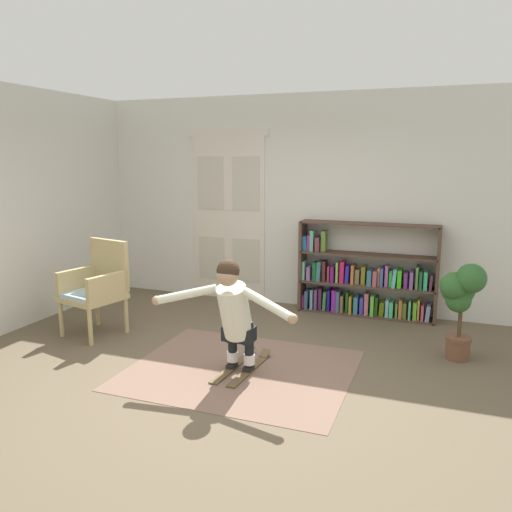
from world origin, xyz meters
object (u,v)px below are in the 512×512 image
(potted_plant, at_px, (460,296))
(skis_pair, at_px, (242,366))
(person_skier, at_px, (234,309))
(wicker_chair, at_px, (97,285))
(bookshelf, at_px, (362,280))

(potted_plant, height_order, skis_pair, potted_plant)
(potted_plant, relative_size, skis_pair, 1.18)
(person_skier, bearing_deg, potted_plant, 30.12)
(potted_plant, bearing_deg, person_skier, -149.88)
(potted_plant, distance_m, skis_pair, 2.30)
(wicker_chair, relative_size, skis_pair, 1.25)
(potted_plant, height_order, person_skier, person_skier)
(bookshelf, bearing_deg, wicker_chair, -147.18)
(skis_pair, bearing_deg, person_skier, -93.40)
(wicker_chair, xyz_separation_m, skis_pair, (1.99, -0.39, -0.56))
(person_skier, bearing_deg, bookshelf, 70.89)
(wicker_chair, bearing_deg, potted_plant, 8.36)
(bookshelf, distance_m, skis_pair, 2.39)
(person_skier, bearing_deg, skis_pair, 86.60)
(bookshelf, height_order, potted_plant, bookshelf)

